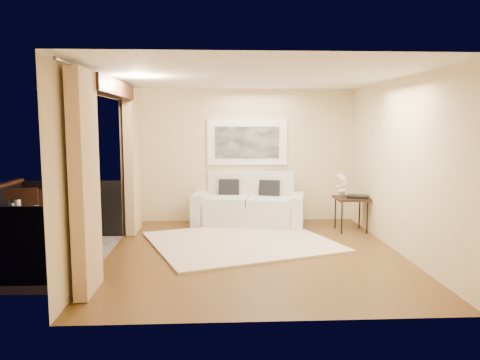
{
  "coord_description": "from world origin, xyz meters",
  "views": [
    {
      "loc": [
        -0.58,
        -7.04,
        2.02
      ],
      "look_at": [
        -0.18,
        0.82,
        1.05
      ],
      "focal_mm": 35.0,
      "sensor_mm": 36.0,
      "label": 1
    }
  ],
  "objects": [
    {
      "name": "glass_b",
      "position": [
        -3.14,
        -0.38,
        0.79
      ],
      "size": [
        0.06,
        0.06,
        0.12
      ],
      "primitive_type": "cylinder",
      "color": "silver",
      "rests_on": "bistro_table"
    },
    {
      "name": "ice_bucket",
      "position": [
        -3.45,
        -0.32,
        0.83
      ],
      "size": [
        0.18,
        0.18,
        0.2
      ],
      "primitive_type": "cylinder",
      "color": "silver",
      "rests_on": "bistro_table"
    },
    {
      "name": "sofa",
      "position": [
        0.07,
        2.1,
        0.36
      ],
      "size": [
        2.29,
        1.35,
        1.03
      ],
      "rotation": [
        0.0,
        0.0,
        -0.21
      ],
      "color": "silver",
      "rests_on": "floor"
    },
    {
      "name": "balcony_chair_near",
      "position": [
        -3.49,
        -0.0,
        0.6
      ],
      "size": [
        0.54,
        0.54,
        1.04
      ],
      "rotation": [
        0.0,
        0.0,
        0.23
      ],
      "color": "black",
      "rests_on": "balcony"
    },
    {
      "name": "balcony_chair_far",
      "position": [
        -3.59,
        0.77,
        0.54
      ],
      "size": [
        0.45,
        0.46,
        0.93
      ],
      "rotation": [
        0.0,
        0.0,
        3.29
      ],
      "color": "black",
      "rests_on": "balcony"
    },
    {
      "name": "bistro_table",
      "position": [
        -3.34,
        -0.39,
        0.65
      ],
      "size": [
        0.77,
        0.77,
        0.73
      ],
      "rotation": [
        0.0,
        0.0,
        0.28
      ],
      "color": "black",
      "rests_on": "balcony"
    },
    {
      "name": "floor",
      "position": [
        0.0,
        0.0,
        0.0
      ],
      "size": [
        5.0,
        5.0,
        0.0
      ],
      "primitive_type": "plane",
      "color": "brown",
      "rests_on": "ground"
    },
    {
      "name": "side_table",
      "position": [
        1.93,
        1.42,
        0.58
      ],
      "size": [
        0.59,
        0.59,
        0.64
      ],
      "rotation": [
        0.0,
        0.0,
        0.0
      ],
      "color": "black",
      "rests_on": "floor"
    },
    {
      "name": "vase",
      "position": [
        -3.39,
        -0.55,
        0.82
      ],
      "size": [
        0.04,
        0.04,
        0.18
      ],
      "primitive_type": "cylinder",
      "color": "silver",
      "rests_on": "bistro_table"
    },
    {
      "name": "rug",
      "position": [
        -0.17,
        0.66,
        0.02
      ],
      "size": [
        3.53,
        3.3,
        0.04
      ],
      "primitive_type": "cube",
      "rotation": [
        0.0,
        0.0,
        0.34
      ],
      "color": "beige",
      "rests_on": "floor"
    },
    {
      "name": "glass_a",
      "position": [
        -3.19,
        -0.44,
        0.79
      ],
      "size": [
        0.06,
        0.06,
        0.12
      ],
      "primitive_type": "cylinder",
      "color": "white",
      "rests_on": "bistro_table"
    },
    {
      "name": "orchid",
      "position": [
        1.78,
        1.55,
        0.87
      ],
      "size": [
        0.29,
        0.27,
        0.46
      ],
      "primitive_type": "imported",
      "rotation": [
        0.0,
        0.0,
        0.57
      ],
      "color": "white",
      "rests_on": "side_table"
    },
    {
      "name": "room_shell",
      "position": [
        -2.13,
        0.0,
        2.52
      ],
      "size": [
        5.0,
        6.4,
        5.0
      ],
      "color": "white",
      "rests_on": "ground"
    },
    {
      "name": "artwork",
      "position": [
        0.05,
        2.46,
        1.62
      ],
      "size": [
        1.62,
        0.07,
        0.92
      ],
      "color": "white",
      "rests_on": "room_shell"
    },
    {
      "name": "candle",
      "position": [
        -3.29,
        -0.26,
        0.77
      ],
      "size": [
        0.06,
        0.06,
        0.07
      ],
      "primitive_type": "cylinder",
      "color": "red",
      "rests_on": "bistro_table"
    },
    {
      "name": "tray",
      "position": [
        2.02,
        1.33,
        0.66
      ],
      "size": [
        0.45,
        0.4,
        0.05
      ],
      "primitive_type": "cube",
      "rotation": [
        0.0,
        0.0,
        -0.36
      ],
      "color": "black",
      "rests_on": "side_table"
    },
    {
      "name": "balcony",
      "position": [
        -3.31,
        0.0,
        0.18
      ],
      "size": [
        1.81,
        2.6,
        1.17
      ],
      "color": "#605B56",
      "rests_on": "ground"
    },
    {
      "name": "curtains",
      "position": [
        -2.11,
        0.0,
        1.34
      ],
      "size": [
        0.16,
        4.8,
        2.64
      ],
      "color": "tan",
      "rests_on": "ground"
    }
  ]
}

